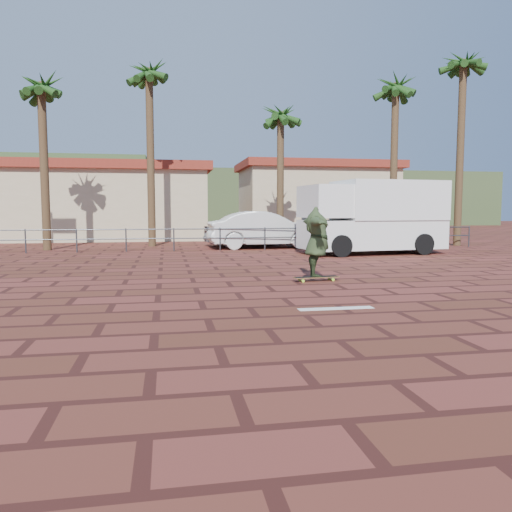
{
  "coord_description": "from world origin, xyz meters",
  "views": [
    {
      "loc": [
        -2.31,
        -9.72,
        1.8
      ],
      "look_at": [
        -0.43,
        0.74,
        0.8
      ],
      "focal_mm": 35.0,
      "sensor_mm": 36.0,
      "label": 1
    }
  ],
  "objects_px": {
    "longboard": "(316,277)",
    "car_white": "(264,230)",
    "car_silver": "(246,232)",
    "skateboarder": "(317,242)",
    "campervan": "(373,216)"
  },
  "relations": [
    {
      "from": "longboard",
      "to": "car_silver",
      "type": "xyz_separation_m",
      "value": [
        0.19,
        12.47,
        0.61
      ]
    },
    {
      "from": "campervan",
      "to": "skateboarder",
      "type": "bearing_deg",
      "value": -128.3
    },
    {
      "from": "campervan",
      "to": "car_white",
      "type": "distance_m",
      "value": 5.25
    },
    {
      "from": "car_silver",
      "to": "car_white",
      "type": "height_order",
      "value": "car_white"
    },
    {
      "from": "longboard",
      "to": "car_silver",
      "type": "height_order",
      "value": "car_silver"
    },
    {
      "from": "longboard",
      "to": "car_white",
      "type": "xyz_separation_m",
      "value": [
        0.79,
        10.78,
        0.76
      ]
    },
    {
      "from": "longboard",
      "to": "car_white",
      "type": "bearing_deg",
      "value": 79.76
    },
    {
      "from": "longboard",
      "to": "car_white",
      "type": "relative_size",
      "value": 0.23
    },
    {
      "from": "skateboarder",
      "to": "campervan",
      "type": "height_order",
      "value": "campervan"
    },
    {
      "from": "car_silver",
      "to": "skateboarder",
      "type": "bearing_deg",
      "value": 162.93
    },
    {
      "from": "campervan",
      "to": "car_white",
      "type": "relative_size",
      "value": 1.14
    },
    {
      "from": "skateboarder",
      "to": "car_silver",
      "type": "xyz_separation_m",
      "value": [
        0.19,
        12.47,
        -0.29
      ]
    },
    {
      "from": "car_silver",
      "to": "car_white",
      "type": "relative_size",
      "value": 0.79
    },
    {
      "from": "longboard",
      "to": "car_white",
      "type": "height_order",
      "value": "car_white"
    },
    {
      "from": "skateboarder",
      "to": "campervan",
      "type": "relative_size",
      "value": 0.37
    }
  ]
}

